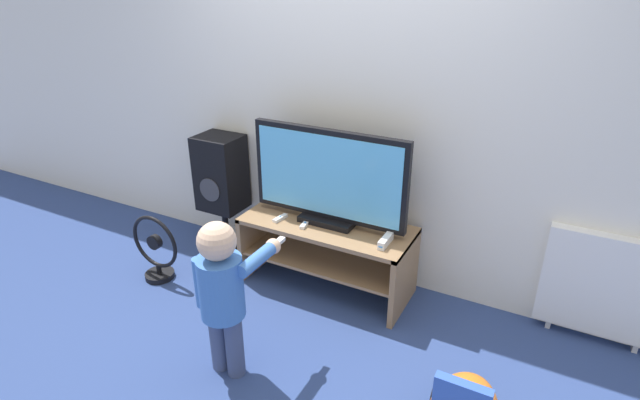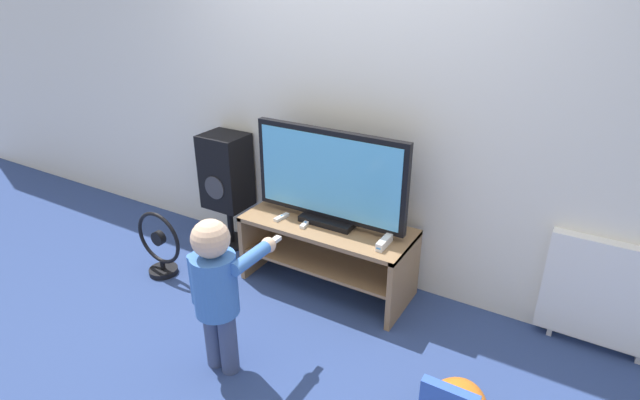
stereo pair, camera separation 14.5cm
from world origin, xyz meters
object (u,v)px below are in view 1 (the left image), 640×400
Objects in this scene: remote_secondary at (305,224)px; floor_fan at (156,251)px; speaker_tower at (221,176)px; remote_primary at (280,218)px; child at (223,287)px; radiator at (604,286)px; television at (329,178)px; game_console at (386,241)px.

remote_secondary is 0.26× the size of floor_fan.
speaker_tower is 1.86× the size of floor_fan.
remote_primary is at bearing -178.54° from remote_secondary.
speaker_tower is 0.75m from floor_fan.
floor_fan is (-1.04, 0.51, -0.33)m from child.
remote_primary is 0.14× the size of speaker_tower.
radiator reaches higher than remote_primary.
television is 0.36m from remote_secondary.
remote_secondary is 0.14× the size of speaker_tower.
remote_primary is 0.93m from child.
child reaches higher than remote_secondary.
radiator reaches higher than floor_fan.
game_console is 1.35× the size of remote_primary.
speaker_tower is at bearing 128.39° from child.
game_console is at bearing -164.89° from radiator.
remote_primary is 0.19× the size of radiator.
radiator is at bearing 7.76° from television.
television is 1.17× the size of speaker_tower.
floor_fan is 2.97m from radiator.
floor_fan is at bearing -154.57° from remote_primary.
remote_primary is at bearing 103.16° from child.
speaker_tower reaches higher than remote_primary.
remote_secondary is at bearing 90.89° from child.
remote_primary is 0.26× the size of floor_fan.
television is 0.46m from remote_primary.
remote_primary is at bearing -158.88° from television.
speaker_tower is at bearing 173.88° from television.
television reaches higher than child.
remote_primary is at bearing -178.79° from game_console.
game_console is 1.31m from radiator.
television is 1.79m from radiator.
remote_primary is at bearing -170.08° from radiator.
remote_secondary is at bearing 21.26° from floor_fan.
speaker_tower is (-0.90, 1.13, 0.06)m from child.
child is 1.32× the size of radiator.
remote_secondary is (-0.58, -0.01, -0.02)m from game_console.
child is 1.86× the size of floor_fan.
television is at bearing 24.27° from floor_fan.
floor_fan is 0.71× the size of radiator.
remote_primary is at bearing -18.42° from speaker_tower.
floor_fan is at bearing -155.73° from television.
remote_primary is 0.97m from floor_fan.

